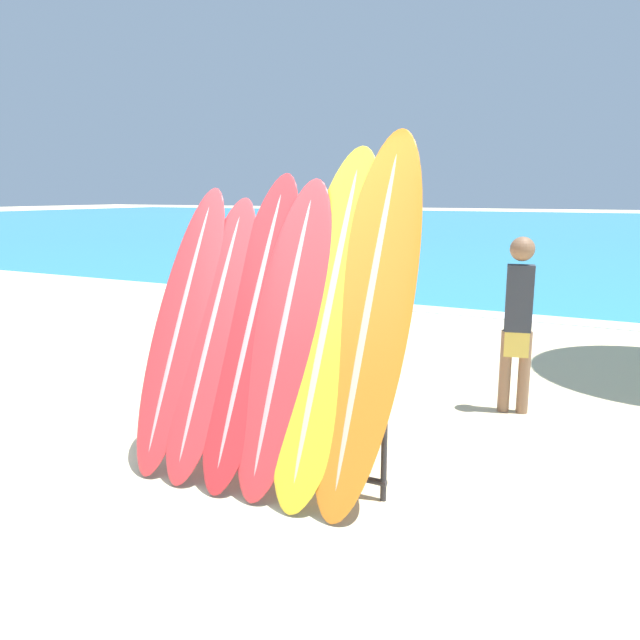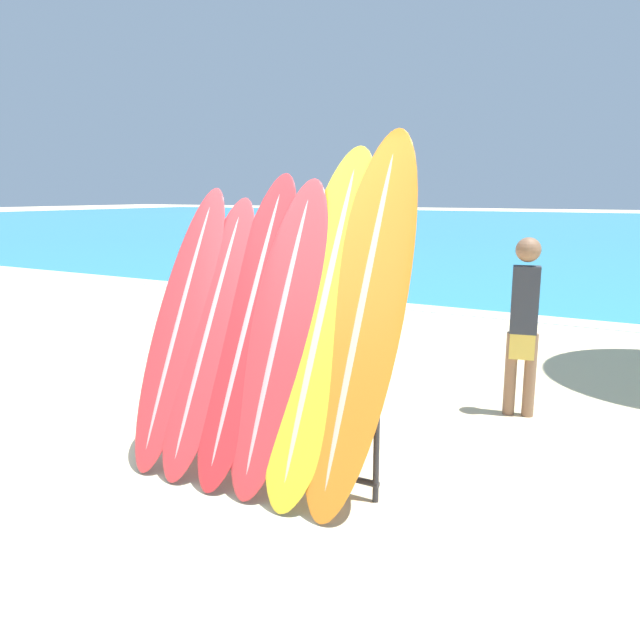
{
  "view_description": "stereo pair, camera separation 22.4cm",
  "coord_description": "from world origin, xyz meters",
  "px_view_note": "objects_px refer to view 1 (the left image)",
  "views": [
    {
      "loc": [
        2.55,
        -2.8,
        1.96
      ],
      "look_at": [
        0.35,
        1.52,
        0.97
      ],
      "focal_mm": 35.0,
      "sensor_mm": 36.0,
      "label": 1
    },
    {
      "loc": [
        2.74,
        -2.69,
        1.96
      ],
      "look_at": [
        0.35,
        1.52,
        0.97
      ],
      "focal_mm": 35.0,
      "sensor_mm": 36.0,
      "label": 2
    }
  ],
  "objects_px": {
    "surfboard_slot_1": "(212,335)",
    "person_near_water": "(255,297)",
    "surfboard_slot_0": "(182,326)",
    "surfboard_slot_2": "(252,326)",
    "surfboard_rack": "(268,406)",
    "surfboard_slot_5": "(368,315)",
    "person_mid_beach": "(518,319)",
    "surfboard_slot_3": "(285,333)",
    "surfboard_slot_4": "(328,319)"
  },
  "relations": [
    {
      "from": "surfboard_slot_4",
      "to": "surfboard_slot_2",
      "type": "bearing_deg",
      "value": -175.74
    },
    {
      "from": "person_near_water",
      "to": "person_mid_beach",
      "type": "distance_m",
      "value": 2.68
    },
    {
      "from": "person_near_water",
      "to": "surfboard_slot_3",
      "type": "bearing_deg",
      "value": 102.38
    },
    {
      "from": "surfboard_slot_4",
      "to": "person_mid_beach",
      "type": "xyz_separation_m",
      "value": [
        0.88,
        2.03,
        -0.28
      ]
    },
    {
      "from": "surfboard_slot_3",
      "to": "surfboard_rack",
      "type": "bearing_deg",
      "value": -175.65
    },
    {
      "from": "surfboard_rack",
      "to": "surfboard_slot_2",
      "type": "distance_m",
      "value": 0.57
    },
    {
      "from": "surfboard_slot_2",
      "to": "surfboard_slot_4",
      "type": "height_order",
      "value": "surfboard_slot_4"
    },
    {
      "from": "surfboard_slot_0",
      "to": "surfboard_slot_2",
      "type": "bearing_deg",
      "value": 3.14
    },
    {
      "from": "surfboard_slot_2",
      "to": "surfboard_slot_4",
      "type": "relative_size",
      "value": 0.92
    },
    {
      "from": "surfboard_rack",
      "to": "surfboard_slot_5",
      "type": "bearing_deg",
      "value": 7.58
    },
    {
      "from": "surfboard_slot_0",
      "to": "surfboard_slot_1",
      "type": "relative_size",
      "value": 1.04
    },
    {
      "from": "surfboard_slot_2",
      "to": "surfboard_slot_5",
      "type": "bearing_deg",
      "value": 4.21
    },
    {
      "from": "person_mid_beach",
      "to": "surfboard_rack",
      "type": "bearing_deg",
      "value": -133.55
    },
    {
      "from": "person_mid_beach",
      "to": "person_near_water",
      "type": "bearing_deg",
      "value": 171.41
    },
    {
      "from": "surfboard_rack",
      "to": "surfboard_slot_3",
      "type": "relative_size",
      "value": 0.85
    },
    {
      "from": "surfboard_slot_0",
      "to": "surfboard_slot_5",
      "type": "relative_size",
      "value": 0.84
    },
    {
      "from": "surfboard_slot_0",
      "to": "surfboard_slot_1",
      "type": "bearing_deg",
      "value": -2.32
    },
    {
      "from": "surfboard_slot_0",
      "to": "surfboard_slot_5",
      "type": "bearing_deg",
      "value": 3.77
    },
    {
      "from": "surfboard_slot_3",
      "to": "surfboard_slot_4",
      "type": "relative_size",
      "value": 0.91
    },
    {
      "from": "surfboard_slot_0",
      "to": "surfboard_slot_2",
      "type": "relative_size",
      "value": 0.95
    },
    {
      "from": "surfboard_rack",
      "to": "surfboard_slot_5",
      "type": "xyz_separation_m",
      "value": [
        0.71,
        0.09,
        0.69
      ]
    },
    {
      "from": "surfboard_slot_0",
      "to": "surfboard_slot_4",
      "type": "xyz_separation_m",
      "value": [
        1.16,
        0.07,
        0.14
      ]
    },
    {
      "from": "surfboard_rack",
      "to": "surfboard_slot_5",
      "type": "relative_size",
      "value": 0.74
    },
    {
      "from": "surfboard_slot_1",
      "to": "surfboard_slot_2",
      "type": "bearing_deg",
      "value": 7.98
    },
    {
      "from": "surfboard_slot_2",
      "to": "person_mid_beach",
      "type": "xyz_separation_m",
      "value": [
        1.44,
        2.08,
        -0.19
      ]
    },
    {
      "from": "surfboard_rack",
      "to": "surfboard_slot_1",
      "type": "xyz_separation_m",
      "value": [
        -0.45,
        -0.01,
        0.46
      ]
    },
    {
      "from": "surfboard_slot_0",
      "to": "person_mid_beach",
      "type": "bearing_deg",
      "value": 45.98
    },
    {
      "from": "surfboard_rack",
      "to": "surfboard_slot_4",
      "type": "xyz_separation_m",
      "value": [
        0.43,
        0.07,
        0.64
      ]
    },
    {
      "from": "person_near_water",
      "to": "surfboard_slot_2",
      "type": "bearing_deg",
      "value": 97.21
    },
    {
      "from": "surfboard_slot_5",
      "to": "surfboard_slot_0",
      "type": "bearing_deg",
      "value": -176.23
    },
    {
      "from": "surfboard_slot_0",
      "to": "surfboard_slot_5",
      "type": "height_order",
      "value": "surfboard_slot_5"
    },
    {
      "from": "surfboard_slot_2",
      "to": "surfboard_slot_3",
      "type": "height_order",
      "value": "surfboard_slot_2"
    },
    {
      "from": "surfboard_slot_4",
      "to": "person_near_water",
      "type": "relative_size",
      "value": 1.42
    },
    {
      "from": "surfboard_rack",
      "to": "surfboard_slot_4",
      "type": "bearing_deg",
      "value": 9.79
    },
    {
      "from": "surfboard_slot_2",
      "to": "surfboard_slot_0",
      "type": "bearing_deg",
      "value": -176.86
    },
    {
      "from": "surfboard_slot_1",
      "to": "person_near_water",
      "type": "distance_m",
      "value": 2.18
    },
    {
      "from": "surfboard_rack",
      "to": "surfboard_slot_5",
      "type": "distance_m",
      "value": 0.99
    },
    {
      "from": "surfboard_slot_4",
      "to": "surfboard_slot_1",
      "type": "bearing_deg",
      "value": -174.41
    },
    {
      "from": "surfboard_slot_4",
      "to": "person_near_water",
      "type": "distance_m",
      "value": 2.62
    },
    {
      "from": "person_near_water",
      "to": "surfboard_slot_5",
      "type": "bearing_deg",
      "value": 112.7
    },
    {
      "from": "surfboard_rack",
      "to": "surfboard_slot_3",
      "type": "bearing_deg",
      "value": 4.35
    },
    {
      "from": "person_near_water",
      "to": "surfboard_rack",
      "type": "bearing_deg",
      "value": 99.58
    },
    {
      "from": "surfboard_rack",
      "to": "surfboard_slot_0",
      "type": "height_order",
      "value": "surfboard_slot_0"
    },
    {
      "from": "surfboard_rack",
      "to": "person_near_water",
      "type": "bearing_deg",
      "value": 124.91
    },
    {
      "from": "surfboard_slot_0",
      "to": "person_mid_beach",
      "type": "height_order",
      "value": "surfboard_slot_0"
    },
    {
      "from": "surfboard_slot_1",
      "to": "surfboard_slot_0",
      "type": "bearing_deg",
      "value": 177.68
    },
    {
      "from": "surfboard_rack",
      "to": "person_mid_beach",
      "type": "relative_size",
      "value": 1.12
    },
    {
      "from": "surfboard_rack",
      "to": "person_near_water",
      "type": "distance_m",
      "value": 2.42
    },
    {
      "from": "surfboard_rack",
      "to": "surfboard_slot_0",
      "type": "bearing_deg",
      "value": -179.95
    },
    {
      "from": "surfboard_slot_1",
      "to": "person_near_water",
      "type": "xyz_separation_m",
      "value": [
        -0.92,
        1.97,
        -0.09
      ]
    }
  ]
}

